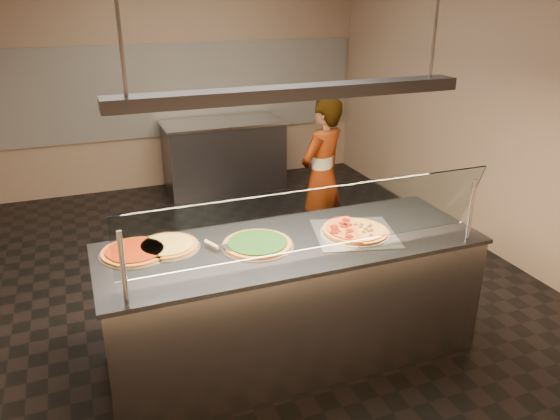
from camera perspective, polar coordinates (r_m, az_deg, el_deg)
name	(u,v)px	position (r m, az deg, el deg)	size (l,w,h in m)	color
ground	(254,279)	(5.21, -2.78, -7.27)	(5.00, 6.00, 0.02)	black
wall_back	(179,74)	(7.54, -10.52, 13.78)	(5.00, 0.02, 3.00)	#957660
wall_front	(508,296)	(2.19, 22.71, -8.32)	(5.00, 0.02, 3.00)	#957660
wall_right	(489,102)	(5.92, 21.04, 10.51)	(0.02, 6.00, 3.00)	#957660
tile_band	(180,90)	(7.54, -10.36, 12.25)	(4.90, 0.02, 1.20)	silver
serving_counter	(291,300)	(3.98, 1.20, -9.40)	(2.64, 0.94, 0.93)	#B7B7BC
sneeze_guard	(314,221)	(3.35, 3.53, -1.13)	(2.40, 0.18, 0.54)	#B7B7BC
perforated_tray	(355,233)	(3.91, 7.82, -2.39)	(0.68, 0.68, 0.01)	silver
half_pizza_pepperoni	(341,232)	(3.85, 6.37, -2.26)	(0.34, 0.51, 0.05)	#9C531D
half_pizza_sausage	(369,228)	(3.95, 9.27, -1.88)	(0.34, 0.51, 0.04)	#9C531D
pizza_spinach	(257,244)	(3.70, -2.40, -3.52)	(0.49, 0.49, 0.03)	silver
pizza_cheese	(167,245)	(3.75, -11.69, -3.63)	(0.44, 0.44, 0.03)	silver
pizza_tomato	(135,251)	(3.72, -14.93, -4.18)	(0.46, 0.46, 0.03)	silver
pizza_spatula	(220,244)	(3.67, -6.30, -3.60)	(0.24, 0.21, 0.02)	#B7B7BC
prep_table	(224,155)	(7.41, -5.87, 5.71)	(1.58, 0.74, 0.93)	#434349
worker	(322,176)	(5.52, 4.41, 3.57)	(0.58, 0.38, 1.59)	#302E33
heat_lamp_housing	(293,93)	(3.44, 1.40, 12.17)	(2.30, 0.18, 0.08)	#434349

